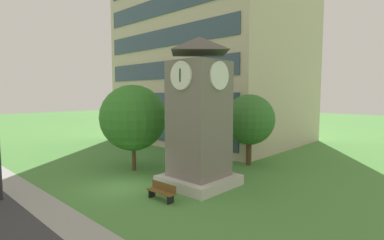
{
  "coord_description": "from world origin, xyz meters",
  "views": [
    {
      "loc": [
        14.69,
        -9.6,
        5.54
      ],
      "look_at": [
        1.53,
        4.36,
        3.84
      ],
      "focal_mm": 27.19,
      "sensor_mm": 36.0,
      "label": 1
    }
  ],
  "objects_px": {
    "tree_near_tower": "(133,118)",
    "tree_streetside": "(190,117)",
    "clock_tower": "(199,121)",
    "park_bench": "(162,191)",
    "tree_by_building": "(249,120)"
  },
  "relations": [
    {
      "from": "clock_tower",
      "to": "tree_streetside",
      "type": "distance_m",
      "value": 11.3
    },
    {
      "from": "clock_tower",
      "to": "park_bench",
      "type": "distance_m",
      "value": 4.76
    },
    {
      "from": "clock_tower",
      "to": "tree_streetside",
      "type": "xyz_separation_m",
      "value": [
        -8.2,
        7.75,
        -0.6
      ]
    },
    {
      "from": "tree_near_tower",
      "to": "tree_streetside",
      "type": "bearing_deg",
      "value": 106.18
    },
    {
      "from": "tree_streetside",
      "to": "park_bench",
      "type": "bearing_deg",
      "value": -52.31
    },
    {
      "from": "clock_tower",
      "to": "tree_near_tower",
      "type": "height_order",
      "value": "clock_tower"
    },
    {
      "from": "tree_near_tower",
      "to": "tree_by_building",
      "type": "relative_size",
      "value": 1.12
    },
    {
      "from": "clock_tower",
      "to": "park_bench",
      "type": "bearing_deg",
      "value": -84.97
    },
    {
      "from": "clock_tower",
      "to": "tree_streetside",
      "type": "height_order",
      "value": "clock_tower"
    },
    {
      "from": "tree_near_tower",
      "to": "park_bench",
      "type": "bearing_deg",
      "value": -22.81
    },
    {
      "from": "clock_tower",
      "to": "tree_near_tower",
      "type": "xyz_separation_m",
      "value": [
        -5.75,
        -0.7,
        -0.08
      ]
    },
    {
      "from": "park_bench",
      "to": "tree_near_tower",
      "type": "bearing_deg",
      "value": 157.19
    },
    {
      "from": "park_bench",
      "to": "tree_streetside",
      "type": "relative_size",
      "value": 0.35
    },
    {
      "from": "clock_tower",
      "to": "park_bench",
      "type": "height_order",
      "value": "clock_tower"
    },
    {
      "from": "tree_near_tower",
      "to": "clock_tower",
      "type": "bearing_deg",
      "value": 6.9
    }
  ]
}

